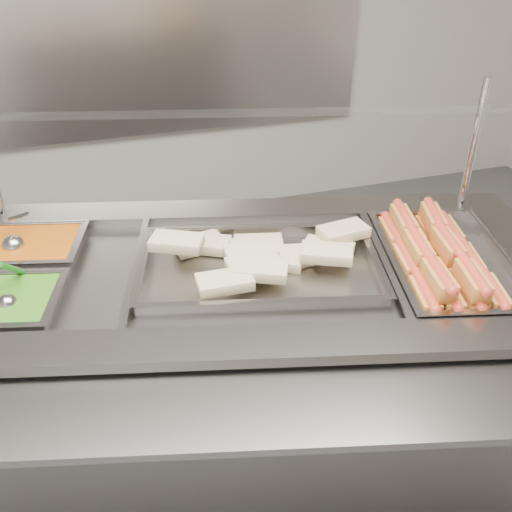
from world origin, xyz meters
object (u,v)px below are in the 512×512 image
object	(u,v)px
ladle	(14,244)
serving_spoon	(8,297)
pan_hotdogs	(446,268)
pan_wraps	(259,270)
steam_counter	(241,376)
sneeze_guard	(235,117)

from	to	relation	value
ladle	serving_spoon	world-z (taller)	serving_spoon
serving_spoon	pan_hotdogs	bearing A→B (deg)	-7.22
pan_wraps	ladle	size ratio (longest dim) A/B	3.83
pan_wraps	serving_spoon	xyz separation A→B (m)	(-0.71, 0.02, 0.04)
ladle	serving_spoon	distance (m)	0.30
steam_counter	serving_spoon	xyz separation A→B (m)	(-0.65, 0.00, 0.47)
pan_wraps	serving_spoon	distance (m)	0.71
sneeze_guard	pan_hotdogs	world-z (taller)	sneeze_guard
steam_counter	sneeze_guard	distance (m)	0.87
sneeze_guard	serving_spoon	world-z (taller)	sneeze_guard
pan_hotdogs	pan_wraps	bearing A→B (deg)	165.89
sneeze_guard	serving_spoon	size ratio (longest dim) A/B	9.73
steam_counter	pan_hotdogs	distance (m)	0.77
steam_counter	pan_hotdogs	world-z (taller)	pan_hotdogs
pan_wraps	sneeze_guard	bearing A→B (deg)	91.24
pan_wraps	ladle	bearing A→B (deg)	155.95
sneeze_guard	pan_wraps	world-z (taller)	sneeze_guard
ladle	pan_wraps	bearing A→B (deg)	-24.05
pan_hotdogs	serving_spoon	distance (m)	1.28
steam_counter	sneeze_guard	world-z (taller)	sneeze_guard
pan_wraps	serving_spoon	world-z (taller)	serving_spoon
pan_wraps	serving_spoon	bearing A→B (deg)	178.41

